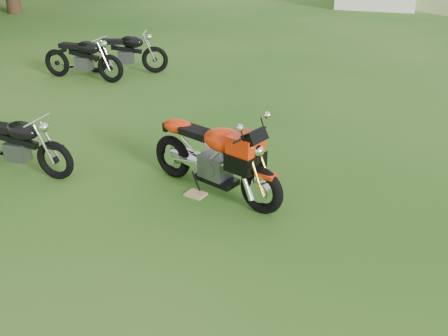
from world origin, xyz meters
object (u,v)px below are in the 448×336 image
at_px(sport_motorcycle, 214,151).
at_px(vintage_moto_a, 15,143).
at_px(vintage_moto_b, 82,57).
at_px(plywood_board, 196,194).
at_px(vintage_moto_d, 125,51).

distance_m(sport_motorcycle, vintage_moto_a, 2.91).
height_order(vintage_moto_a, vintage_moto_b, vintage_moto_b).
bearing_deg(plywood_board, sport_motorcycle, 38.67).
xyz_separation_m(plywood_board, vintage_moto_d, (-4.38, 4.62, 0.51)).
relative_size(sport_motorcycle, vintage_moto_a, 1.14).
bearing_deg(vintage_moto_a, vintage_moto_d, 101.79).
relative_size(sport_motorcycle, vintage_moto_b, 1.03).
distance_m(plywood_board, vintage_moto_b, 6.19).
height_order(plywood_board, vintage_moto_a, vintage_moto_a).
distance_m(plywood_board, vintage_moto_a, 2.72).
bearing_deg(vintage_moto_d, sport_motorcycle, -68.83).
bearing_deg(vintage_moto_a, plywood_board, 3.88).
bearing_deg(vintage_moto_a, sport_motorcycle, 6.24).
height_order(sport_motorcycle, plywood_board, sport_motorcycle).
distance_m(sport_motorcycle, vintage_moto_b, 6.23).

